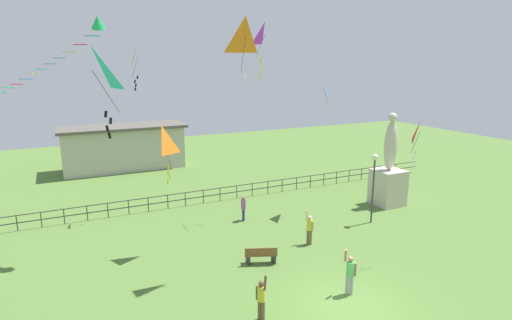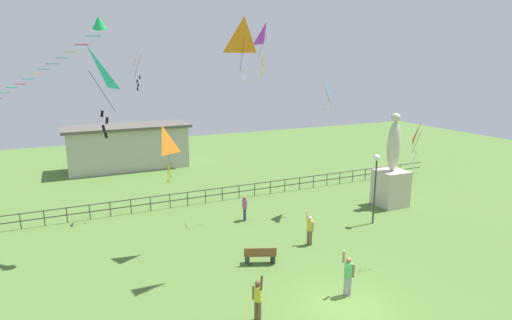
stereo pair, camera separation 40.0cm
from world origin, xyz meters
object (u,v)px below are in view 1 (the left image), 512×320
at_px(kite_5, 265,36).
at_px(kite_1, 138,56).
at_px(kite_2, 246,37).
at_px(kite_3, 420,133).
at_px(park_bench, 261,255).
at_px(person_0, 261,297).
at_px(kite_4, 323,89).
at_px(statue_monument, 388,177).
at_px(person_3, 309,228).
at_px(kite_0, 162,142).
at_px(kite_6, 93,73).
at_px(streamer_kite, 80,36).
at_px(lamppost, 374,173).
at_px(person_1, 243,207).
at_px(person_2, 350,272).

bearing_deg(kite_5, kite_1, 155.46).
distance_m(kite_2, kite_3, 8.79).
bearing_deg(park_bench, person_0, -116.37).
distance_m(kite_3, kite_5, 10.27).
relative_size(kite_4, kite_5, 0.68).
height_order(statue_monument, person_3, statue_monument).
relative_size(kite_0, kite_4, 1.32).
xyz_separation_m(park_bench, kite_0, (-3.50, 3.51, 5.02)).
height_order(kite_6, streamer_kite, streamer_kite).
bearing_deg(park_bench, statue_monument, 19.38).
height_order(person_0, kite_0, kite_0).
bearing_deg(streamer_kite, kite_6, -91.99).
height_order(lamppost, person_0, lamppost).
height_order(statue_monument, person_0, statue_monument).
relative_size(kite_2, kite_3, 1.17).
bearing_deg(kite_2, park_bench, 22.19).
xyz_separation_m(park_bench, kite_3, (6.59, -2.64, 5.65)).
bearing_deg(streamer_kite, park_bench, -38.15).
distance_m(kite_0, kite_3, 11.83).
height_order(kite_1, kite_4, kite_1).
bearing_deg(statue_monument, person_1, 171.69).
distance_m(person_3, kite_6, 13.37).
height_order(person_2, person_3, person_2).
bearing_deg(kite_3, kite_6, -179.29).
distance_m(statue_monument, kite_2, 15.37).
distance_m(kite_1, kite_5, 7.27).
bearing_deg(person_0, person_1, 69.49).
xyz_separation_m(person_1, kite_0, (-5.04, -1.90, 4.62)).
height_order(person_0, person_2, person_2).
height_order(statue_monument, kite_2, kite_2).
relative_size(statue_monument, person_3, 3.34).
bearing_deg(kite_0, kite_3, -31.36).
bearing_deg(kite_5, kite_0, -160.09).
height_order(person_0, kite_5, kite_5).
relative_size(person_2, kite_0, 0.71).
height_order(lamppost, streamer_kite, streamer_kite).
bearing_deg(kite_4, statue_monument, -12.22).
bearing_deg(kite_3, kite_2, 163.03).
relative_size(person_0, streamer_kite, 0.28).
bearing_deg(person_3, statue_monument, 21.02).
xyz_separation_m(statue_monument, kite_2, (-12.19, -4.34, 8.30)).
distance_m(lamppost, kite_2, 11.73).
height_order(person_3, kite_5, kite_5).
xyz_separation_m(person_0, person_1, (3.51, 9.37, -0.07)).
xyz_separation_m(statue_monument, kite_4, (-4.67, 1.01, 5.79)).
height_order(kite_2, kite_5, kite_5).
relative_size(person_2, kite_6, 0.72).
bearing_deg(person_1, kite_3, -57.87).
bearing_deg(kite_1, kite_6, -106.71).
bearing_deg(person_2, kite_6, 172.90).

